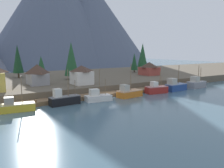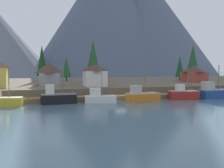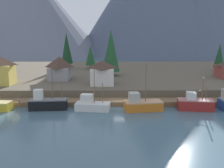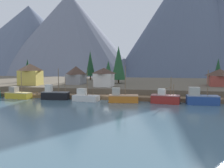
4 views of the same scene
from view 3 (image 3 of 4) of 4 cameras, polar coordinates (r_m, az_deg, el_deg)
name	(u,v)px [view 3 (image 3 of 4)]	position (r m, az deg, el deg)	size (l,w,h in m)	color
ground_plane	(117,88)	(72.36, 1.06, -0.97)	(400.00, 400.00, 1.00)	#476675
dock	(119,102)	(54.62, 1.59, -3.92)	(80.00, 4.00, 1.60)	brown
shoreline_bank	(116,75)	(83.82, 0.84, 1.92)	(400.00, 56.00, 2.50)	brown
mountain_central_peak	(19,4)	(187.79, -19.41, 15.94)	(110.85, 110.85, 64.72)	slate
fishing_boat_black	(47,103)	(52.40, -13.87, -3.99)	(7.24, 2.76, 8.19)	black
fishing_boat_white	(92,105)	(50.70, -4.42, -4.53)	(6.80, 3.76, 8.02)	silver
fishing_boat_orange	(142,104)	(50.73, 6.48, -4.38)	(7.45, 4.00, 8.93)	#CC6B1E
fishing_boat_red	(195,103)	(53.19, 17.46, -4.04)	(6.89, 3.59, 6.35)	maroon
house_white	(102,72)	(62.26, -2.13, 2.54)	(5.61, 6.21, 5.64)	silver
house_grey	(60,68)	(69.91, -11.26, 3.45)	(5.44, 7.29, 6.03)	gray
conifer_near_left	(219,56)	(90.26, 22.18, 5.69)	(3.28, 3.28, 8.74)	#4C3823
conifer_mid_left	(91,55)	(88.32, -4.67, 6.25)	(3.42, 3.42, 8.06)	#4C3823
conifer_mid_right	(67,48)	(90.47, -9.77, 7.67)	(3.84, 3.84, 12.17)	#4C3823
conifer_back_left	(111,50)	(74.46, -0.23, 7.26)	(4.94, 4.94, 13.00)	#4C3823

